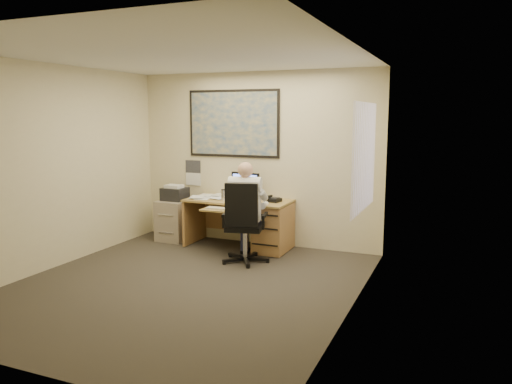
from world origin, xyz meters
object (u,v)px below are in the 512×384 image
at_px(person, 246,212).
at_px(desk, 259,221).
at_px(office_chair, 243,239).
at_px(filing_cabinet, 175,216).

bearing_deg(person, desk, 85.55).
relative_size(desk, person, 1.15).
distance_m(office_chair, person, 0.38).
height_order(desk, office_chair, desk).
bearing_deg(person, filing_cabinet, 145.57).
bearing_deg(office_chair, person, 69.00).
bearing_deg(desk, filing_cabinet, 179.05).
bearing_deg(person, office_chair, -109.08).
distance_m(desk, office_chair, 0.75).
height_order(desk, filing_cabinet, desk).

